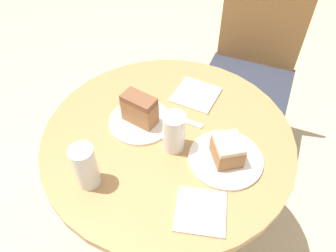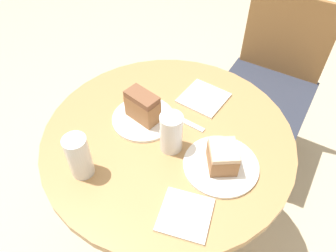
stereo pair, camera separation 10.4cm
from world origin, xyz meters
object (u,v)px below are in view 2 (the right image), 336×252
plate_near (143,119)px  cake_slice_far (222,157)px  chair (268,85)px  cake_slice_near (142,107)px  glass_water (79,158)px  glass_lemonade (171,134)px  plate_far (221,166)px

plate_near → cake_slice_far: (0.31, -0.00, 0.04)m
chair → cake_slice_near: chair is taller
cake_slice_near → glass_water: size_ratio=0.80×
glass_lemonade → plate_near: bearing=167.1°
plate_near → plate_far: size_ratio=0.94×
cake_slice_near → glass_lemonade: bearing=-12.9°
chair → cake_slice_far: bearing=-86.0°
plate_far → chair: bearing=102.4°
glass_lemonade → glass_water: 0.28m
glass_lemonade → glass_water: glass_water is taller
plate_far → glass_water: size_ratio=1.57×
glass_lemonade → chair: bearing=90.4°
chair → glass_water: (-0.14, -1.03, 0.33)m
chair → plate_near: (-0.14, -0.76, 0.27)m
plate_near → glass_lemonade: 0.16m
glass_lemonade → glass_water: (-0.14, -0.24, 0.01)m
cake_slice_near → cake_slice_far: bearing=-0.1°
plate_near → glass_water: (0.01, -0.27, 0.06)m
plate_far → glass_lemonade: bearing=-168.3°
plate_far → glass_water: glass_water is taller
cake_slice_near → glass_water: (0.01, -0.27, 0.00)m
plate_far → cake_slice_near: cake_slice_near is taller
chair → cake_slice_far: 0.84m
cake_slice_far → glass_lemonade: glass_lemonade is taller
cake_slice_far → chair: bearing=102.4°
chair → plate_near: size_ratio=4.20×
chair → cake_slice_far: size_ratio=7.32×
plate_near → cake_slice_near: cake_slice_near is taller
cake_slice_far → glass_lemonade: bearing=-168.3°
plate_far → cake_slice_far: (0.00, 0.00, 0.04)m
cake_slice_near → plate_far: bearing=-0.1°
cake_slice_far → glass_lemonade: 0.17m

